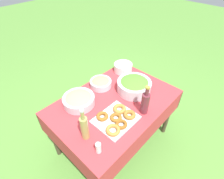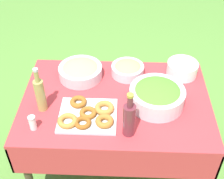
# 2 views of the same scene
# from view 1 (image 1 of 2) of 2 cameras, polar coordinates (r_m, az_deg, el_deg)

# --- Properties ---
(ground_plane) EXTENTS (14.00, 14.00, 0.00)m
(ground_plane) POSITION_cam_1_polar(r_m,az_deg,el_deg) (2.23, 0.67, -16.55)
(ground_plane) COLOR #568C38
(picnic_table) EXTENTS (1.21, 0.83, 0.68)m
(picnic_table) POSITION_cam_1_polar(r_m,az_deg,el_deg) (1.77, 0.82, -6.14)
(picnic_table) COLOR #B73338
(picnic_table) RESTS_ON ground_plane
(salad_bowl) EXTENTS (0.34, 0.34, 0.14)m
(salad_bowl) POSITION_cam_1_polar(r_m,az_deg,el_deg) (1.79, 7.22, 1.43)
(salad_bowl) COLOR silver
(salad_bowl) RESTS_ON picnic_table
(pasta_bowl) EXTENTS (0.30, 0.30, 0.10)m
(pasta_bowl) POSITION_cam_1_polar(r_m,az_deg,el_deg) (1.67, -10.81, -3.26)
(pasta_bowl) COLOR #B2B7BC
(pasta_bowl) RESTS_ON picnic_table
(donut_platter) EXTENTS (0.37, 0.31, 0.05)m
(donut_platter) POSITION_cam_1_polar(r_m,az_deg,el_deg) (1.52, 1.52, -9.45)
(donut_platter) COLOR silver
(donut_platter) RESTS_ON picnic_table
(plate_stack) EXTENTS (0.21, 0.21, 0.10)m
(plate_stack) POSITION_cam_1_polar(r_m,az_deg,el_deg) (2.09, 3.65, 7.19)
(plate_stack) COLOR white
(plate_stack) RESTS_ON picnic_table
(olive_oil_bottle) EXTENTS (0.06, 0.06, 0.31)m
(olive_oil_bottle) POSITION_cam_1_polar(r_m,az_deg,el_deg) (1.36, -9.00, -12.02)
(olive_oil_bottle) COLOR #998E4C
(olive_oil_bottle) RESTS_ON picnic_table
(wine_bottle) EXTENTS (0.07, 0.07, 0.30)m
(wine_bottle) POSITION_cam_1_polar(r_m,az_deg,el_deg) (1.55, 10.77, -4.25)
(wine_bottle) COLOR maroon
(wine_bottle) RESTS_ON picnic_table
(bread_bowl) EXTENTS (0.23, 0.23, 0.09)m
(bread_bowl) POSITION_cam_1_polar(r_m,az_deg,el_deg) (1.85, -3.70, 2.22)
(bread_bowl) COLOR silver
(bread_bowl) RESTS_ON picnic_table
(salt_shaker) EXTENTS (0.04, 0.04, 0.09)m
(salt_shaker) POSITION_cam_1_polar(r_m,az_deg,el_deg) (1.33, -4.47, -18.46)
(salt_shaker) COLOR white
(salt_shaker) RESTS_ON picnic_table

